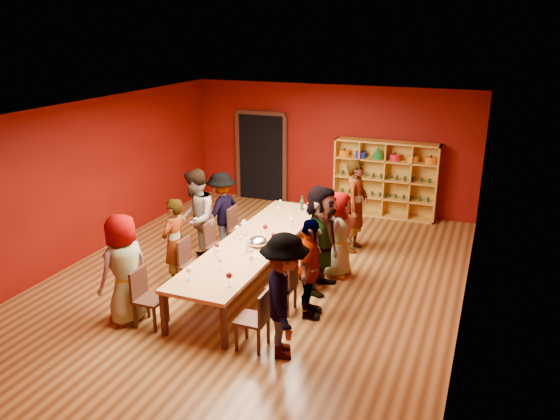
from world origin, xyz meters
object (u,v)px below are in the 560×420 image
(person_right_1, at_px, (310,269))
(chair_person_right_4, at_px, (337,224))
(person_left_0, at_px, (124,269))
(spittoon_bowl, at_px, (258,242))
(chair_person_right_1, at_px, (286,283))
(chair_person_right_3, at_px, (318,246))
(tasting_table, at_px, (256,243))
(wine_bottle, at_px, (302,205))
(chair_person_left_3, at_px, (237,226))
(person_left_3, at_px, (222,211))
(person_right_3, at_px, (339,234))
(chair_person_left_1, at_px, (190,261))
(chair_person_left_0, at_px, (146,294))
(chair_person_left_2, at_px, (215,243))
(person_right_4, at_px, (356,206))
(chair_person_right_0, at_px, (257,316))
(person_left_1, at_px, (174,243))
(shelving_unit, at_px, (385,175))
(person_left_2, at_px, (196,219))
(chair_person_right_2, at_px, (306,260))
(person_right_2, at_px, (321,239))
(person_right_0, at_px, (284,296))

(person_right_1, bearing_deg, chair_person_right_4, -1.71)
(person_left_0, bearing_deg, spittoon_bowl, 158.16)
(chair_person_right_1, xyz_separation_m, chair_person_right_3, (0.00, 1.60, 0.00))
(tasting_table, relative_size, wine_bottle, 14.94)
(chair_person_left_3, xyz_separation_m, person_left_3, (-0.34, 0.00, 0.29))
(person_left_3, height_order, person_right_3, person_right_3)
(chair_person_left_1, height_order, person_left_3, person_left_3)
(tasting_table, distance_m, chair_person_left_0, 2.21)
(chair_person_right_1, bearing_deg, person_right_1, -0.00)
(tasting_table, bearing_deg, chair_person_left_2, 167.52)
(person_left_0, height_order, wine_bottle, person_left_0)
(chair_person_left_0, relative_size, chair_person_right_4, 1.00)
(tasting_table, distance_m, person_right_4, 2.39)
(person_left_3, height_order, chair_person_right_3, person_left_3)
(chair_person_left_1, xyz_separation_m, chair_person_right_3, (1.82, 1.43, 0.00))
(tasting_table, height_order, chair_person_right_0, chair_person_right_0)
(chair_person_left_3, bearing_deg, person_left_1, -99.25)
(person_left_0, bearing_deg, shelving_unit, 173.18)
(tasting_table, height_order, person_left_2, person_left_2)
(shelving_unit, relative_size, chair_person_right_3, 2.70)
(chair_person_right_1, distance_m, chair_person_right_4, 2.86)
(chair_person_right_3, relative_size, person_right_3, 0.57)
(person_left_1, distance_m, person_right_3, 2.88)
(chair_person_right_4, bearing_deg, chair_person_left_3, -154.55)
(chair_person_left_0, xyz_separation_m, person_right_3, (2.20, 2.74, 0.29))
(person_left_2, height_order, wine_bottle, person_left_2)
(chair_person_right_2, xyz_separation_m, spittoon_bowl, (-0.77, -0.29, 0.33))
(chair_person_right_0, relative_size, person_right_3, 0.57)
(chair_person_left_2, bearing_deg, person_left_2, -180.00)
(chair_person_right_1, height_order, chair_person_right_4, same)
(person_right_1, relative_size, chair_person_right_2, 1.80)
(chair_person_right_2, xyz_separation_m, person_right_2, (0.26, 0.00, 0.43))
(chair_person_right_4, bearing_deg, chair_person_right_0, -90.00)
(person_left_0, relative_size, person_left_1, 1.09)
(shelving_unit, bearing_deg, person_right_0, -90.80)
(tasting_table, xyz_separation_m, person_right_4, (1.28, 2.00, 0.23))
(chair_person_right_0, bearing_deg, person_left_0, -179.23)
(chair_person_left_3, distance_m, chair_person_right_0, 3.60)
(chair_person_right_1, bearing_deg, wine_bottle, 104.61)
(chair_person_left_3, relative_size, person_right_0, 0.50)
(chair_person_left_0, relative_size, person_right_3, 0.57)
(person_right_0, height_order, wine_bottle, person_right_0)
(chair_person_right_0, xyz_separation_m, wine_bottle, (-0.71, 3.84, 0.37))
(person_left_2, xyz_separation_m, person_left_3, (0.04, 0.93, -0.14))
(person_right_1, xyz_separation_m, person_right_4, (-0.01, 2.86, 0.13))
(person_left_2, relative_size, person_right_0, 1.04)
(person_left_2, height_order, person_right_4, person_right_4)
(chair_person_right_0, bearing_deg, wine_bottle, 100.51)
(chair_person_left_3, bearing_deg, person_right_2, -26.66)
(person_right_0, relative_size, spittoon_bowl, 5.35)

